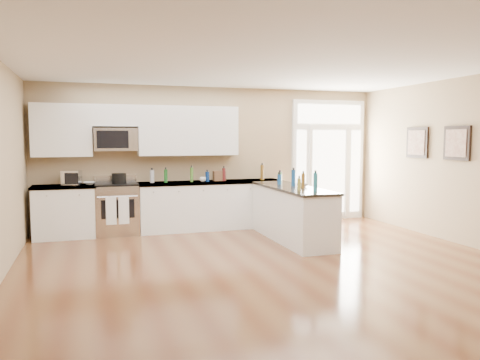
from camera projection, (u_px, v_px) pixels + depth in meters
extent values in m
plane|color=#5A3019|center=(297.00, 282.00, 5.80)|extent=(8.00, 8.00, 0.00)
plane|color=tan|center=(215.00, 157.00, 9.47)|extent=(7.00, 0.00, 7.00)
plane|color=white|center=(300.00, 52.00, 5.55)|extent=(8.00, 8.00, 0.00)
cube|color=white|center=(65.00, 213.00, 8.39)|extent=(1.06, 0.62, 0.90)
cube|color=black|center=(65.00, 235.00, 8.42)|extent=(1.02, 0.52, 0.10)
cube|color=black|center=(64.00, 187.00, 8.34)|extent=(1.10, 0.66, 0.04)
cube|color=white|center=(211.00, 206.00, 9.22)|extent=(2.81, 0.62, 0.90)
cube|color=black|center=(211.00, 226.00, 9.25)|extent=(2.77, 0.52, 0.10)
cube|color=black|center=(211.00, 182.00, 9.17)|extent=(2.85, 0.66, 0.04)
cube|color=white|center=(292.00, 215.00, 8.17)|extent=(0.65, 2.28, 0.90)
cube|color=black|center=(292.00, 237.00, 8.21)|extent=(0.61, 2.18, 0.10)
cube|color=black|center=(292.00, 188.00, 8.13)|extent=(0.69, 2.32, 0.04)
cube|color=white|center=(62.00, 130.00, 8.39)|extent=(1.04, 0.33, 0.95)
cube|color=white|center=(188.00, 131.00, 9.09)|extent=(1.94, 0.33, 0.95)
cube|color=white|center=(115.00, 116.00, 8.65)|extent=(0.82, 0.33, 0.40)
cube|color=silver|center=(116.00, 139.00, 8.65)|extent=(0.78, 0.40, 0.42)
cube|color=black|center=(113.00, 139.00, 8.44)|extent=(0.56, 0.01, 0.32)
cube|color=white|center=(328.00, 160.00, 10.22)|extent=(1.70, 0.08, 2.60)
cube|color=white|center=(329.00, 172.00, 10.20)|extent=(0.78, 0.02, 1.80)
cube|color=white|center=(301.00, 173.00, 9.99)|extent=(0.22, 0.02, 1.80)
cube|color=white|center=(355.00, 171.00, 10.40)|extent=(0.22, 0.02, 1.80)
cube|color=white|center=(330.00, 114.00, 10.08)|extent=(1.50, 0.02, 0.40)
cube|color=black|center=(417.00, 143.00, 8.80)|extent=(0.04, 0.58, 0.58)
cube|color=brown|center=(416.00, 143.00, 8.79)|extent=(0.01, 0.46, 0.46)
cube|color=black|center=(457.00, 143.00, 7.85)|extent=(0.04, 0.58, 0.58)
cube|color=brown|center=(456.00, 143.00, 7.84)|extent=(0.01, 0.46, 0.46)
cube|color=silver|center=(117.00, 210.00, 8.66)|extent=(0.78, 0.64, 0.92)
cube|color=black|center=(116.00, 184.00, 8.62)|extent=(0.78, 0.60, 0.03)
cube|color=silver|center=(115.00, 179.00, 8.90)|extent=(0.78, 0.04, 0.14)
cube|color=black|center=(118.00, 209.00, 8.35)|extent=(0.58, 0.01, 0.34)
cylinder|color=silver|center=(118.00, 197.00, 8.31)|extent=(0.70, 0.02, 0.02)
cube|color=white|center=(111.00, 211.00, 8.28)|extent=(0.18, 0.02, 0.50)
cube|color=white|center=(124.00, 210.00, 8.35)|extent=(0.18, 0.02, 0.50)
cylinder|color=black|center=(119.00, 178.00, 8.60)|extent=(0.30, 0.30, 0.20)
cube|color=silver|center=(72.00, 178.00, 8.39)|extent=(0.37, 0.32, 0.26)
cube|color=brown|center=(219.00, 176.00, 9.27)|extent=(0.24, 0.18, 0.19)
imported|color=white|center=(89.00, 183.00, 8.51)|extent=(0.22, 0.22, 0.05)
imported|color=white|center=(302.00, 185.00, 8.13)|extent=(0.22, 0.22, 0.06)
imported|color=white|center=(203.00, 179.00, 9.04)|extent=(0.13, 0.13, 0.09)
cylinder|color=#19591E|center=(166.00, 176.00, 8.86)|extent=(0.06, 0.06, 0.25)
cylinder|color=navy|center=(279.00, 179.00, 8.54)|extent=(0.07, 0.07, 0.18)
cylinder|color=brown|center=(262.00, 172.00, 9.44)|extent=(0.08, 0.08, 0.30)
cylinder|color=olive|center=(299.00, 184.00, 7.57)|extent=(0.06, 0.06, 0.20)
cylinder|color=#26727F|center=(315.00, 182.00, 7.32)|extent=(0.07, 0.07, 0.30)
cylinder|color=#591919|center=(224.00, 175.00, 9.22)|extent=(0.07, 0.07, 0.26)
cylinder|color=#B2B2B7|center=(152.00, 176.00, 8.85)|extent=(0.08, 0.08, 0.24)
cylinder|color=navy|center=(207.00, 177.00, 9.07)|extent=(0.08, 0.08, 0.20)
cylinder|color=#3F7226|center=(192.00, 175.00, 9.01)|extent=(0.06, 0.06, 0.28)
cylinder|color=#19591E|center=(280.00, 177.00, 8.87)|extent=(0.08, 0.08, 0.20)
cylinder|color=navy|center=(293.00, 178.00, 8.24)|extent=(0.07, 0.07, 0.29)
cylinder|color=brown|center=(303.00, 180.00, 7.97)|extent=(0.06, 0.06, 0.25)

